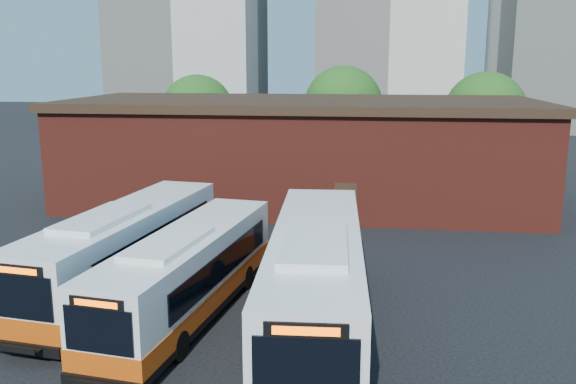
# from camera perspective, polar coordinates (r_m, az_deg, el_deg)

# --- Properties ---
(ground) EXTENTS (220.00, 220.00, 0.00)m
(ground) POSITION_cam_1_polar(r_m,az_deg,el_deg) (20.00, -5.05, -13.55)
(ground) COLOR black
(bus_midwest) EXTENTS (4.08, 12.48, 3.35)m
(bus_midwest) POSITION_cam_1_polar(r_m,az_deg,el_deg) (24.09, -14.98, -5.52)
(bus_midwest) COLOR white
(bus_midwest) RESTS_ON ground
(bus_mideast) EXTENTS (3.87, 11.59, 3.11)m
(bus_mideast) POSITION_cam_1_polar(r_m,az_deg,el_deg) (21.37, -9.33, -7.85)
(bus_mideast) COLOR white
(bus_mideast) RESTS_ON ground
(bus_east) EXTENTS (3.41, 13.53, 3.65)m
(bus_east) POSITION_cam_1_polar(r_m,az_deg,el_deg) (19.66, 2.63, -8.72)
(bus_east) COLOR white
(bus_east) RESTS_ON ground
(transit_worker) EXTENTS (0.66, 0.78, 1.83)m
(transit_worker) POSITION_cam_1_polar(r_m,az_deg,el_deg) (16.42, -2.95, -16.00)
(transit_worker) COLOR #131437
(transit_worker) RESTS_ON ground
(depot_building) EXTENTS (28.60, 12.60, 6.40)m
(depot_building) POSITION_cam_1_polar(r_m,az_deg,el_deg) (38.18, 1.28, 3.97)
(depot_building) COLOR maroon
(depot_building) RESTS_ON ground
(tree_west) EXTENTS (6.00, 6.00, 7.65)m
(tree_west) POSITION_cam_1_polar(r_m,az_deg,el_deg) (51.69, -8.45, 7.51)
(tree_west) COLOR #382314
(tree_west) RESTS_ON ground
(tree_mid) EXTENTS (6.56, 6.56, 8.36)m
(tree_mid) POSITION_cam_1_polar(r_m,az_deg,el_deg) (51.75, 5.18, 8.08)
(tree_mid) COLOR #382314
(tree_mid) RESTS_ON ground
(tree_east) EXTENTS (6.24, 6.24, 7.96)m
(tree_east) POSITION_cam_1_polar(r_m,az_deg,el_deg) (49.57, 17.94, 7.09)
(tree_east) COLOR #382314
(tree_east) RESTS_ON ground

